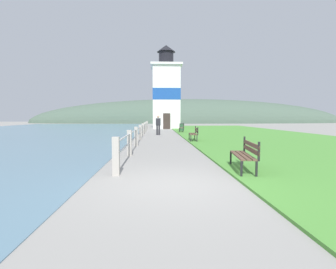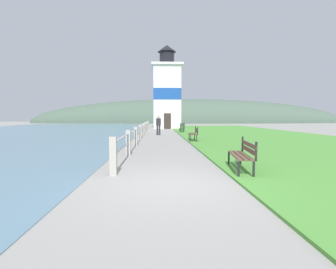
{
  "view_description": "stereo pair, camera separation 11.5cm",
  "coord_description": "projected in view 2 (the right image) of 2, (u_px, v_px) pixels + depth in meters",
  "views": [
    {
      "loc": [
        -0.41,
        -5.94,
        1.56
      ],
      "look_at": [
        0.44,
        12.61,
        0.3
      ],
      "focal_mm": 28.0,
      "sensor_mm": 36.0,
      "label": 1
    },
    {
      "loc": [
        -0.29,
        -5.95,
        1.56
      ],
      "look_at": [
        0.44,
        12.61,
        0.3
      ],
      "focal_mm": 28.0,
      "sensor_mm": 36.0,
      "label": 2
    }
  ],
  "objects": [
    {
      "name": "lighthouse",
      "position": [
        167.0,
        93.0,
        34.52
      ],
      "size": [
        4.02,
        4.02,
        10.89
      ],
      "color": "white",
      "rests_on": "ground_plane"
    },
    {
      "name": "distant_hillside",
      "position": [
        190.0,
        123.0,
        66.49
      ],
      "size": [
        80.0,
        16.0,
        12.0
      ],
      "color": "#475B4C",
      "rests_on": "ground_plane"
    },
    {
      "name": "park_bench_midway",
      "position": [
        194.0,
        133.0,
        16.66
      ],
      "size": [
        0.59,
        1.8,
        0.94
      ],
      "rotation": [
        0.0,
        0.0,
        3.07
      ],
      "color": "brown",
      "rests_on": "ground_plane"
    },
    {
      "name": "park_bench_near",
      "position": [
        243.0,
        153.0,
        7.42
      ],
      "size": [
        0.7,
        1.84,
        0.94
      ],
      "rotation": [
        0.0,
        0.0,
        3.01
      ],
      "color": "brown",
      "rests_on": "ground_plane"
    },
    {
      "name": "person_strolling",
      "position": [
        158.0,
        124.0,
        22.36
      ],
      "size": [
        0.42,
        0.23,
        1.68
      ],
      "rotation": [
        0.0,
        0.0,
        1.55
      ],
      "color": "#28282D",
      "rests_on": "ground_plane"
    },
    {
      "name": "trash_bin",
      "position": [
        182.0,
        127.0,
        28.04
      ],
      "size": [
        0.54,
        0.54,
        0.84
      ],
      "color": "#2D5138",
      "rests_on": "ground_plane"
    },
    {
      "name": "park_bench_far",
      "position": [
        183.0,
        127.0,
        26.1
      ],
      "size": [
        0.65,
        1.72,
        0.94
      ],
      "rotation": [
        0.0,
        0.0,
        3.03
      ],
      "color": "brown",
      "rests_on": "ground_plane"
    },
    {
      "name": "grass_verge",
      "position": [
        254.0,
        135.0,
        21.45
      ],
      "size": [
        12.0,
        45.48,
        0.06
      ],
      "color": "#4C8E38",
      "rests_on": "ground_plane"
    },
    {
      "name": "seawall_railing",
      "position": [
        142.0,
        130.0,
        19.29
      ],
      "size": [
        0.18,
        24.95,
        1.03
      ],
      "color": "#A8A399",
      "rests_on": "ground_plane"
    },
    {
      "name": "ground_plane",
      "position": [
        171.0,
        185.0,
        6.04
      ],
      "size": [
        160.0,
        160.0,
        0.0
      ],
      "primitive_type": "plane",
      "color": "gray"
    }
  ]
}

